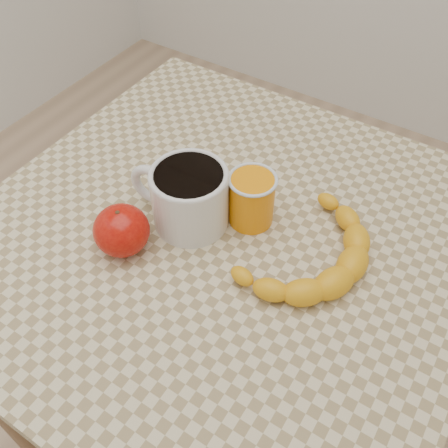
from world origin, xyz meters
The scene contains 6 objects.
ground centered at (0.00, 0.00, 0.00)m, with size 3.00×3.00×0.00m, color tan.
table centered at (0.00, 0.00, 0.66)m, with size 0.80×0.80×0.75m.
coffee_mug centered at (-0.06, -0.01, 0.81)m, with size 0.18×0.14×0.11m.
orange_juice_glass centered at (0.02, 0.05, 0.80)m, with size 0.08×0.08×0.09m.
apple centered at (-0.12, -0.11, 0.79)m, with size 0.11×0.11×0.08m.
banana centered at (0.14, 0.02, 0.77)m, with size 0.29×0.34×0.05m, color gold, non-canonical shape.
Camera 1 is at (0.29, -0.45, 1.36)m, focal length 40.00 mm.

